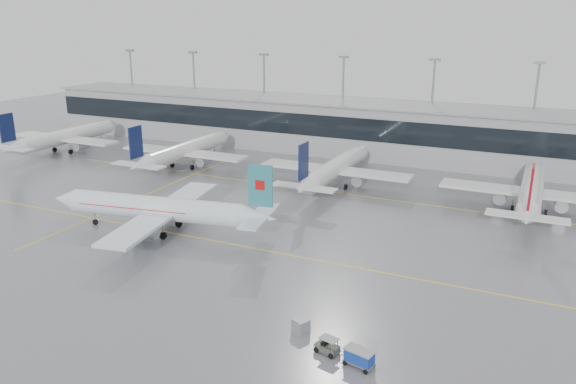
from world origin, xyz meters
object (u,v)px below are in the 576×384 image
at_px(baggage_cart, 359,357).
at_px(gse_unit, 301,326).
at_px(air_canada_jet, 163,209).
at_px(baggage_tug, 327,347).

distance_m(baggage_cart, gse_unit, 8.00).
bearing_deg(air_canada_jet, baggage_tug, 140.82).
bearing_deg(gse_unit, baggage_tug, -5.58).
bearing_deg(gse_unit, baggage_cart, 2.58).
xyz_separation_m(baggage_tug, gse_unit, (-3.85, 2.33, 0.17)).
distance_m(baggage_tug, baggage_cart, 3.63).
bearing_deg(baggage_tug, air_canada_jet, 162.98).
height_order(air_canada_jet, gse_unit, air_canada_jet).
bearing_deg(gse_unit, air_canada_jet, 175.95).
bearing_deg(baggage_tug, gse_unit, 161.62).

